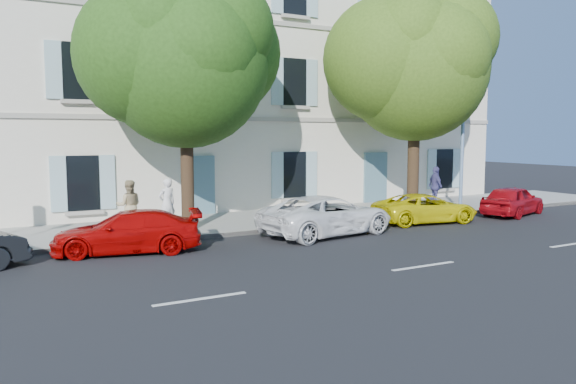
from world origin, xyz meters
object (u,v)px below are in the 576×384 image
car_white_coupe (327,215)px  pedestrian_a (167,203)px  car_yellow_supercar (425,208)px  pedestrian_c (436,186)px  tree_right (415,69)px  street_lamp (466,109)px  pedestrian_b (129,206)px  car_red_coupe (127,232)px  tree_left (185,65)px  car_red_hatchback (513,200)px

car_white_coupe → pedestrian_a: pedestrian_a is taller
car_yellow_supercar → pedestrian_c: (3.10, 2.75, 0.48)m
tree_right → pedestrian_c: size_ratio=5.16×
pedestrian_a → tree_right: bearing=162.4°
street_lamp → pedestrian_b: size_ratio=4.39×
car_red_coupe → tree_left: (2.48, 2.05, 5.02)m
car_yellow_supercar → car_red_hatchback: bearing=-84.8°
car_yellow_supercar → tree_left: tree_left is taller
car_red_hatchback → tree_right: (-3.37, 2.32, 5.40)m
street_lamp → pedestrian_c: bearing=90.0°
tree_right → pedestrian_c: (1.95, 0.70, -4.99)m
street_lamp → pedestrian_c: 3.75m
tree_right → pedestrian_a: (-10.43, 0.50, -5.01)m
car_red_coupe → pedestrian_c: bearing=115.4°
car_red_coupe → car_white_coupe: bearing=101.3°
car_white_coupe → car_red_hatchback: bearing=-98.0°
tree_left → pedestrian_b: (-1.81, 0.66, -4.61)m
street_lamp → pedestrian_a: bearing=173.3°
pedestrian_a → pedestrian_c: size_ratio=0.97×
car_red_coupe → tree_right: size_ratio=0.45×
car_red_hatchback → street_lamp: 4.25m
pedestrian_c → car_red_coupe: bearing=115.6°
car_yellow_supercar → car_red_hatchback: size_ratio=1.09×
street_lamp → car_yellow_supercar: bearing=-160.7°
tree_left → street_lamp: (11.83, -0.89, -1.22)m
tree_right → street_lamp: bearing=-26.3°
car_red_hatchback → pedestrian_c: (-1.42, 3.02, 0.41)m
pedestrian_a → pedestrian_b: bearing=-19.0°
tree_right → pedestrian_b: size_ratio=5.36×
car_white_coupe → car_red_coupe: bearing=78.1°
car_yellow_supercar → tree_left: (-8.73, 1.98, 5.06)m
tree_left → pedestrian_b: size_ratio=4.97×
car_yellow_supercar → pedestrian_a: (-9.27, 2.55, 0.46)m
car_red_coupe → street_lamp: bearing=108.9°
tree_left → tree_right: 9.89m
tree_right → pedestrian_a: 11.58m
car_red_hatchback → car_red_coupe: bearing=71.8°
car_yellow_supercar → pedestrian_a: 9.63m
car_red_hatchback → tree_right: 6.77m
car_red_coupe → car_yellow_supercar: car_red_coupe is taller
car_white_coupe → street_lamp: bearing=-88.0°
car_red_hatchback → tree_right: size_ratio=0.40×
car_yellow_supercar → pedestrian_c: pedestrian_c is taller
car_yellow_supercar → pedestrian_b: bearing=84.5°
car_red_hatchback → street_lamp: bearing=28.9°
car_white_coupe → pedestrian_a: 5.46m
car_yellow_supercar → tree_left: 10.28m
tree_left → tree_right: (9.88, 0.07, 0.41)m
car_white_coupe → pedestrian_a: bearing=48.2°
car_red_coupe → pedestrian_a: pedestrian_a is taller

